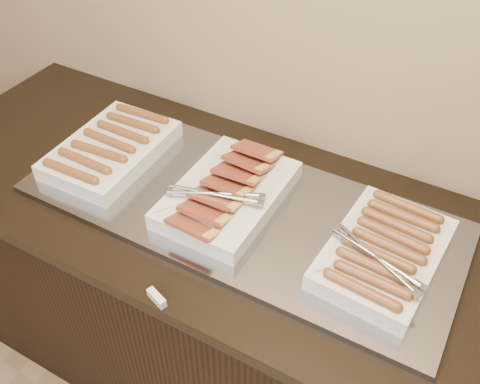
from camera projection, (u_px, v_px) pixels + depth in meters
name	position (u px, v px, depth m)	size (l,w,h in m)	color
counter	(236.00, 305.00, 1.78)	(2.06, 0.76, 0.90)	black
warming_tray	(239.00, 208.00, 1.47)	(1.20, 0.50, 0.02)	#8E929B
dish_left	(111.00, 149.00, 1.61)	(0.27, 0.39, 0.07)	silver
dish_center	(227.00, 193.00, 1.45)	(0.28, 0.42, 0.09)	silver
dish_right	(384.00, 252.00, 1.29)	(0.28, 0.39, 0.08)	silver
label_holder	(157.00, 298.00, 1.25)	(0.06, 0.02, 0.02)	silver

